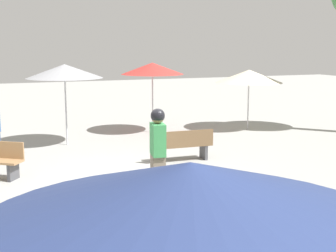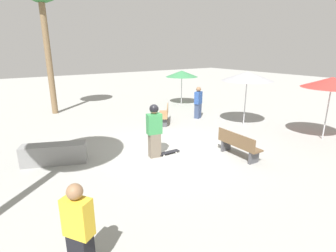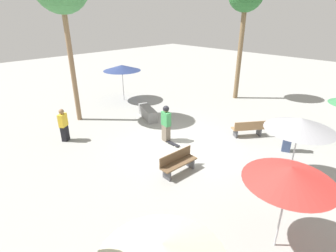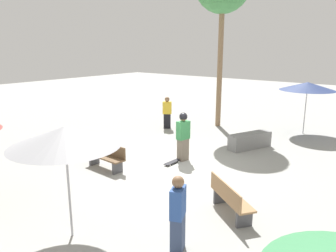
{
  "view_description": "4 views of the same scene",
  "coord_description": "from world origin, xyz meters",
  "px_view_note": "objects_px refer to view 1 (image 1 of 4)",
  "views": [
    {
      "loc": [
        -9.68,
        3.19,
        3.07
      ],
      "look_at": [
        -0.34,
        -0.58,
        1.32
      ],
      "focal_mm": 50.0,
      "sensor_mm": 36.0,
      "label": 1
    },
    {
      "loc": [
        -5.03,
        -7.14,
        3.48
      ],
      "look_at": [
        -0.62,
        -0.64,
        1.15
      ],
      "focal_mm": 28.0,
      "sensor_mm": 36.0,
      "label": 2
    },
    {
      "loc": [
        7.31,
        -8.06,
        5.74
      ],
      "look_at": [
        -0.58,
        -0.27,
        0.88
      ],
      "focal_mm": 28.0,
      "sensor_mm": 36.0,
      "label": 3
    },
    {
      "loc": [
        8.48,
        6.45,
        4.09
      ],
      "look_at": [
        -0.54,
        -0.62,
        1.28
      ],
      "focal_mm": 35.0,
      "sensor_mm": 36.0,
      "label": 4
    }
  ],
  "objects_px": {
    "skater_main": "(158,148)",
    "shade_umbrella_grey": "(65,71)",
    "shade_umbrella_red": "(152,69)",
    "bench_near": "(183,146)",
    "skateboard": "(153,183)",
    "shade_umbrella_navy": "(190,197)",
    "concrete_ledge": "(144,240)",
    "shade_umbrella_cream": "(249,76)"
  },
  "relations": [
    {
      "from": "skater_main",
      "to": "shade_umbrella_grey",
      "type": "bearing_deg",
      "value": 19.21
    },
    {
      "from": "skater_main",
      "to": "shade_umbrella_grey",
      "type": "relative_size",
      "value": 0.72
    },
    {
      "from": "shade_umbrella_red",
      "to": "bench_near",
      "type": "bearing_deg",
      "value": 170.82
    },
    {
      "from": "skateboard",
      "to": "bench_near",
      "type": "distance_m",
      "value": 2.34
    },
    {
      "from": "shade_umbrella_grey",
      "to": "shade_umbrella_navy",
      "type": "xyz_separation_m",
      "value": [
        -12.18,
        1.4,
        -0.01
      ]
    },
    {
      "from": "skateboard",
      "to": "concrete_ledge",
      "type": "relative_size",
      "value": 0.41
    },
    {
      "from": "bench_near",
      "to": "shade_umbrella_grey",
      "type": "bearing_deg",
      "value": 130.51
    },
    {
      "from": "bench_near",
      "to": "shade_umbrella_grey",
      "type": "xyz_separation_m",
      "value": [
        3.24,
        2.51,
        1.85
      ]
    },
    {
      "from": "concrete_ledge",
      "to": "skateboard",
      "type": "bearing_deg",
      "value": -22.16
    },
    {
      "from": "skater_main",
      "to": "shade_umbrella_grey",
      "type": "height_order",
      "value": "shade_umbrella_grey"
    },
    {
      "from": "skater_main",
      "to": "skateboard",
      "type": "relative_size",
      "value": 2.22
    },
    {
      "from": "concrete_ledge",
      "to": "shade_umbrella_navy",
      "type": "distance_m",
      "value": 4.37
    },
    {
      "from": "skateboard",
      "to": "shade_umbrella_grey",
      "type": "height_order",
      "value": "shade_umbrella_grey"
    },
    {
      "from": "bench_near",
      "to": "skateboard",
      "type": "bearing_deg",
      "value": -127.65
    },
    {
      "from": "shade_umbrella_cream",
      "to": "shade_umbrella_navy",
      "type": "xyz_separation_m",
      "value": [
        -12.43,
        8.05,
        0.32
      ]
    },
    {
      "from": "concrete_ledge",
      "to": "shade_umbrella_cream",
      "type": "bearing_deg",
      "value": -39.06
    },
    {
      "from": "skater_main",
      "to": "shade_umbrella_grey",
      "type": "xyz_separation_m",
      "value": [
        5.52,
        0.93,
        1.32
      ]
    },
    {
      "from": "shade_umbrella_red",
      "to": "skater_main",
      "type": "bearing_deg",
      "value": 160.8
    },
    {
      "from": "skateboard",
      "to": "bench_near",
      "type": "relative_size",
      "value": 0.5
    },
    {
      "from": "bench_near",
      "to": "shade_umbrella_red",
      "type": "height_order",
      "value": "shade_umbrella_red"
    },
    {
      "from": "concrete_ledge",
      "to": "shade_umbrella_red",
      "type": "relative_size",
      "value": 0.8
    },
    {
      "from": "bench_near",
      "to": "concrete_ledge",
      "type": "bearing_deg",
      "value": -116.41
    },
    {
      "from": "concrete_ledge",
      "to": "shade_umbrella_grey",
      "type": "relative_size",
      "value": 0.79
    },
    {
      "from": "shade_umbrella_red",
      "to": "shade_umbrella_navy",
      "type": "bearing_deg",
      "value": 160.75
    },
    {
      "from": "skateboard",
      "to": "shade_umbrella_navy",
      "type": "xyz_separation_m",
      "value": [
        -7.18,
        2.41,
        2.21
      ]
    },
    {
      "from": "concrete_ledge",
      "to": "shade_umbrella_cream",
      "type": "distance_m",
      "value": 11.27
    },
    {
      "from": "skater_main",
      "to": "shade_umbrella_cream",
      "type": "xyz_separation_m",
      "value": [
        5.77,
        -5.72,
        0.98
      ]
    },
    {
      "from": "shade_umbrella_grey",
      "to": "shade_umbrella_navy",
      "type": "bearing_deg",
      "value": 173.43
    },
    {
      "from": "skater_main",
      "to": "shade_umbrella_cream",
      "type": "bearing_deg",
      "value": -35.08
    },
    {
      "from": "skater_main",
      "to": "skateboard",
      "type": "distance_m",
      "value": 1.05
    },
    {
      "from": "skater_main",
      "to": "shade_umbrella_red",
      "type": "distance_m",
      "value": 6.98
    },
    {
      "from": "skateboard",
      "to": "shade_umbrella_grey",
      "type": "relative_size",
      "value": 0.32
    },
    {
      "from": "shade_umbrella_grey",
      "to": "shade_umbrella_red",
      "type": "relative_size",
      "value": 1.01
    },
    {
      "from": "bench_near",
      "to": "shade_umbrella_navy",
      "type": "xyz_separation_m",
      "value": [
        -8.94,
        3.91,
        1.84
      ]
    },
    {
      "from": "shade_umbrella_cream",
      "to": "skater_main",
      "type": "bearing_deg",
      "value": 135.28
    },
    {
      "from": "skateboard",
      "to": "shade_umbrella_cream",
      "type": "height_order",
      "value": "shade_umbrella_cream"
    },
    {
      "from": "skater_main",
      "to": "shade_umbrella_cream",
      "type": "distance_m",
      "value": 8.19
    },
    {
      "from": "skater_main",
      "to": "concrete_ledge",
      "type": "distance_m",
      "value": 3.23
    },
    {
      "from": "skater_main",
      "to": "shade_umbrella_navy",
      "type": "xyz_separation_m",
      "value": [
        -6.66,
        2.33,
        1.3
      ]
    },
    {
      "from": "shade_umbrella_navy",
      "to": "skater_main",
      "type": "bearing_deg",
      "value": -19.3
    },
    {
      "from": "concrete_ledge",
      "to": "shade_umbrella_navy",
      "type": "xyz_separation_m",
      "value": [
        -3.78,
        1.03,
        1.95
      ]
    },
    {
      "from": "skater_main",
      "to": "skateboard",
      "type": "xyz_separation_m",
      "value": [
        0.52,
        -0.08,
        -0.9
      ]
    }
  ]
}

